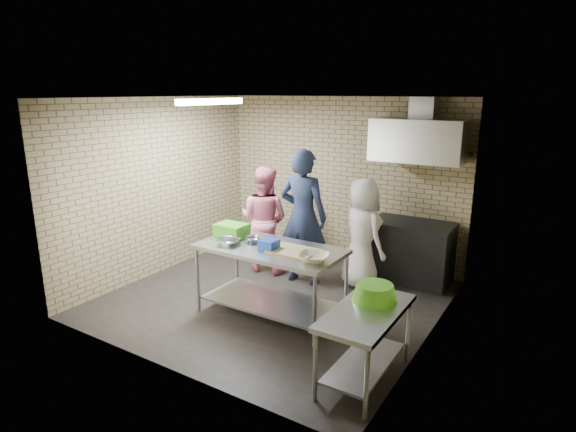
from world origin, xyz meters
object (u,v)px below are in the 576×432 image
at_px(stove, 410,251).
at_px(green_crate, 232,230).
at_px(bottle_green, 454,147).
at_px(woman_white, 362,234).
at_px(bottle_red, 426,144).
at_px(woman_pink, 264,219).
at_px(green_basin, 375,292).
at_px(man_navy, 303,217).
at_px(prep_table, 270,281).
at_px(blue_tub, 269,245).
at_px(side_counter, 365,345).

distance_m(stove, green_crate, 2.72).
height_order(bottle_green, woman_white, bottle_green).
bearing_deg(bottle_green, green_crate, -136.12).
xyz_separation_m(bottle_red, woman_pink, (-2.15, -1.05, -1.20)).
height_order(stove, green_basin, green_basin).
bearing_deg(woman_pink, bottle_green, -163.97).
xyz_separation_m(man_navy, woman_pink, (-0.76, 0.10, -0.17)).
relative_size(prep_table, man_navy, 0.91).
xyz_separation_m(prep_table, woman_pink, (-0.97, 1.26, 0.38)).
relative_size(bottle_green, woman_pink, 0.09).
bearing_deg(blue_tub, woman_pink, 126.90).
distance_m(prep_table, woman_white, 1.60).
xyz_separation_m(prep_table, stove, (1.12, 2.07, -0.00)).
distance_m(stove, woman_white, 0.88).
xyz_separation_m(side_counter, bottle_red, (-0.40, 2.99, 1.65)).
height_order(stove, bottle_green, bottle_green).
distance_m(side_counter, green_basin, 0.52).
bearing_deg(woman_white, bottle_green, -108.04).
height_order(green_crate, blue_tub, green_crate).
relative_size(green_basin, woman_white, 0.29).
bearing_deg(man_navy, stove, -150.86).
bearing_deg(side_counter, green_basin, 94.57).
distance_m(man_navy, woman_white, 0.89).
xyz_separation_m(blue_tub, bottle_red, (1.12, 2.41, 1.06)).
xyz_separation_m(blue_tub, bottle_green, (1.52, 2.41, 1.04)).
xyz_separation_m(prep_table, green_basin, (1.55, -0.43, 0.38)).
distance_m(bottle_red, man_navy, 2.07).
distance_m(green_crate, man_navy, 1.15).
bearing_deg(green_crate, green_basin, -13.76).
height_order(prep_table, man_navy, man_navy).
distance_m(blue_tub, bottle_green, 3.03).
bearing_deg(bottle_green, blue_tub, -122.34).
bearing_deg(woman_pink, bottle_red, -160.33).
xyz_separation_m(side_counter, stove, (-0.45, 2.75, 0.08)).
relative_size(bottle_red, man_navy, 0.09).
relative_size(side_counter, bottle_green, 8.00).
bearing_deg(woman_white, green_basin, 146.65).
relative_size(bottle_red, woman_pink, 0.11).
distance_m(side_counter, woman_pink, 3.24).
bearing_deg(bottle_red, woman_white, -122.98).
relative_size(green_basin, bottle_green, 3.07).
bearing_deg(man_navy, blue_tub, 96.59).
relative_size(green_crate, green_basin, 0.88).
distance_m(prep_table, bottle_green, 3.20).
xyz_separation_m(bottle_green, man_navy, (-1.78, -1.14, -1.01)).
relative_size(woman_pink, woman_white, 1.03).
xyz_separation_m(prep_table, bottle_red, (1.17, 2.31, 1.58)).
xyz_separation_m(blue_tub, green_basin, (1.50, -0.33, -0.14)).
xyz_separation_m(stove, blue_tub, (-1.07, -2.17, 0.52)).
xyz_separation_m(blue_tub, woman_white, (0.56, 1.54, -0.17)).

